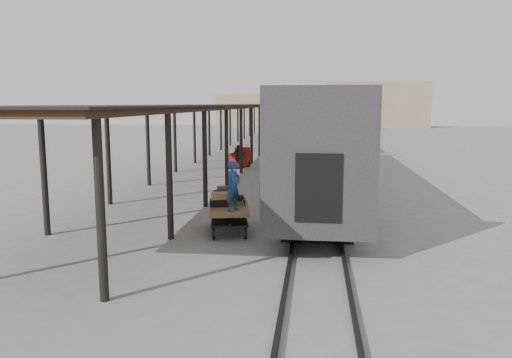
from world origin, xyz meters
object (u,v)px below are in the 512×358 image
Objects in this scene: porter at (233,186)px; pedestrian at (239,157)px; luggage_tug at (240,158)px; baggage_cart at (229,213)px.

pedestrian is at bearing 37.00° from porter.
baggage_cart is at bearing -63.64° from luggage_tug.
porter is (0.25, -0.65, 1.00)m from baggage_cart.
baggage_cart is 16.84m from luggage_tug.
luggage_tug is 1.07× the size of pedestrian.
porter is at bearing -79.64° from baggage_cart.
luggage_tug is at bearing 36.73° from porter.
porter is 1.01× the size of pedestrian.
pedestrian reaches higher than baggage_cart.
luggage_tug is 0.97m from pedestrian.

